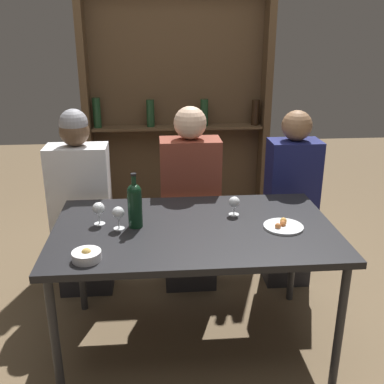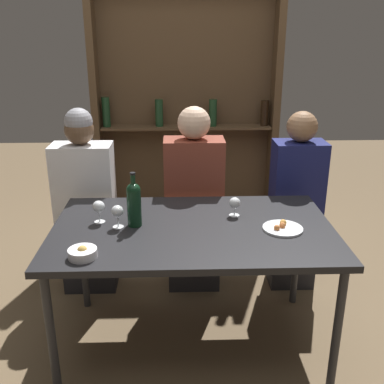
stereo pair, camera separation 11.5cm
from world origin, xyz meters
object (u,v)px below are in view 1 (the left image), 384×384
(seated_person_center, at_px, (190,206))
(seated_person_right, at_px, (290,204))
(wine_glass_0, at_px, (118,213))
(food_plate_0, at_px, (283,226))
(seated_person_left, at_px, (81,209))
(wine_glass_1, at_px, (99,209))
(wine_bottle, at_px, (135,203))
(wine_glass_2, at_px, (234,203))
(snack_bowl, at_px, (87,255))

(seated_person_center, height_order, seated_person_right, seated_person_center)
(wine_glass_0, height_order, seated_person_center, seated_person_center)
(food_plate_0, xyz_separation_m, seated_person_center, (-0.45, 0.69, -0.15))
(food_plate_0, relative_size, seated_person_left, 0.17)
(seated_person_left, xyz_separation_m, seated_person_right, (1.44, 0.00, -0.02))
(wine_glass_1, bearing_deg, wine_glass_0, -32.58)
(wine_bottle, xyz_separation_m, seated_person_center, (0.34, 0.61, -0.27))
(wine_glass_2, bearing_deg, food_plate_0, -39.92)
(snack_bowl, xyz_separation_m, seated_person_left, (-0.18, 0.97, -0.16))
(wine_glass_2, xyz_separation_m, seated_person_right, (0.49, 0.50, -0.22))
(wine_glass_1, distance_m, seated_person_right, 1.39)
(seated_person_right, bearing_deg, wine_glass_2, -134.62)
(wine_bottle, height_order, snack_bowl, wine_bottle)
(food_plate_0, bearing_deg, seated_person_center, 122.83)
(wine_bottle, xyz_separation_m, wine_glass_2, (0.56, 0.11, -0.06))
(food_plate_0, height_order, seated_person_left, seated_person_left)
(wine_bottle, distance_m, snack_bowl, 0.43)
(wine_bottle, relative_size, seated_person_right, 0.24)
(wine_glass_2, bearing_deg, wine_bottle, -168.37)
(food_plate_0, distance_m, seated_person_center, 0.84)
(wine_glass_1, xyz_separation_m, food_plate_0, (0.99, -0.13, -0.08))
(wine_bottle, relative_size, seated_person_center, 0.23)
(wine_glass_1, relative_size, snack_bowl, 0.93)
(wine_glass_0, height_order, snack_bowl, wine_glass_0)
(wine_glass_1, height_order, seated_person_right, seated_person_right)
(wine_glass_2, distance_m, seated_person_left, 1.09)
(wine_bottle, xyz_separation_m, seated_person_left, (-0.39, 0.61, -0.27))
(seated_person_right, bearing_deg, wine_glass_1, -155.60)
(wine_bottle, distance_m, wine_glass_1, 0.21)
(wine_bottle, bearing_deg, food_plate_0, -5.85)
(wine_bottle, distance_m, seated_person_center, 0.75)
(wine_bottle, bearing_deg, snack_bowl, -120.71)
(wine_bottle, height_order, food_plate_0, wine_bottle)
(seated_person_right, bearing_deg, wine_bottle, -149.72)
(seated_person_center, bearing_deg, wine_glass_1, -133.82)
(wine_glass_1, xyz_separation_m, wine_glass_2, (0.76, 0.07, -0.01))
(food_plate_0, bearing_deg, seated_person_left, 149.64)
(wine_glass_1, height_order, seated_person_center, seated_person_center)
(wine_glass_2, relative_size, snack_bowl, 0.81)
(food_plate_0, relative_size, seated_person_right, 0.17)
(wine_bottle, height_order, seated_person_right, seated_person_right)
(wine_glass_2, height_order, seated_person_right, seated_person_right)
(seated_person_right, bearing_deg, seated_person_center, -180.00)
(seated_person_center, bearing_deg, wine_glass_2, -66.79)
(snack_bowl, distance_m, seated_person_left, 1.00)
(snack_bowl, height_order, seated_person_left, seated_person_left)
(wine_glass_0, relative_size, seated_person_center, 0.10)
(wine_bottle, xyz_separation_m, snack_bowl, (-0.21, -0.36, -0.11))
(wine_glass_0, bearing_deg, seated_person_left, 115.52)
(seated_person_right, bearing_deg, snack_bowl, -142.42)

